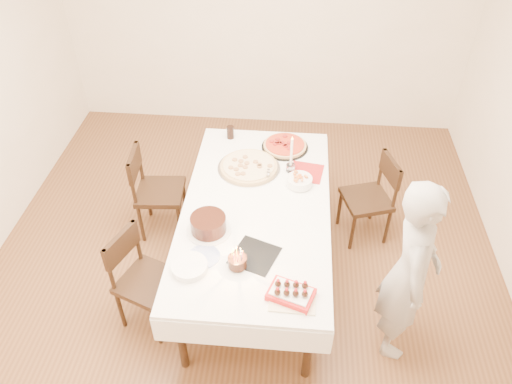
# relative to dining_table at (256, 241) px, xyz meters

# --- Properties ---
(floor) EXTENTS (5.00, 5.00, 0.00)m
(floor) POSITION_rel_dining_table_xyz_m (-0.11, -0.04, -0.38)
(floor) COLOR brown
(floor) RESTS_ON ground
(wall_back) EXTENTS (4.50, 0.04, 2.70)m
(wall_back) POSITION_rel_dining_table_xyz_m (-0.11, 2.46, 0.98)
(wall_back) COLOR white
(wall_back) RESTS_ON floor
(dining_table) EXTENTS (1.76, 2.39, 0.75)m
(dining_table) POSITION_rel_dining_table_xyz_m (0.00, 0.00, 0.00)
(dining_table) COLOR white
(dining_table) RESTS_ON floor
(chair_right_savory) EXTENTS (0.54, 0.54, 0.84)m
(chair_right_savory) POSITION_rel_dining_table_xyz_m (0.94, 0.56, 0.04)
(chair_right_savory) COLOR black
(chair_right_savory) RESTS_ON floor
(chair_left_savory) EXTENTS (0.48, 0.48, 0.88)m
(chair_left_savory) POSITION_rel_dining_table_xyz_m (-0.91, 0.47, 0.06)
(chair_left_savory) COLOR black
(chair_left_savory) RESTS_ON floor
(chair_left_dessert) EXTENTS (0.57, 0.57, 0.86)m
(chair_left_dessert) POSITION_rel_dining_table_xyz_m (-0.76, -0.55, 0.05)
(chair_left_dessert) COLOR black
(chair_left_dessert) RESTS_ON floor
(person) EXTENTS (0.44, 0.60, 1.52)m
(person) POSITION_rel_dining_table_xyz_m (1.10, -0.57, 0.39)
(person) COLOR #A19C98
(person) RESTS_ON floor
(pizza_white) EXTENTS (0.69, 0.69, 0.04)m
(pizza_white) POSITION_rel_dining_table_xyz_m (-0.10, 0.49, 0.40)
(pizza_white) COLOR beige
(pizza_white) RESTS_ON dining_table
(pizza_pepperoni) EXTENTS (0.53, 0.53, 0.04)m
(pizza_pepperoni) POSITION_rel_dining_table_xyz_m (0.19, 0.82, 0.40)
(pizza_pepperoni) COLOR red
(pizza_pepperoni) RESTS_ON dining_table
(red_placemat) EXTENTS (0.31, 0.31, 0.01)m
(red_placemat) POSITION_rel_dining_table_xyz_m (0.39, 0.48, 0.38)
(red_placemat) COLOR #B21E1E
(red_placemat) RESTS_ON dining_table
(pasta_bowl) EXTENTS (0.24, 0.24, 0.07)m
(pasta_bowl) POSITION_rel_dining_table_xyz_m (0.33, 0.30, 0.42)
(pasta_bowl) COLOR white
(pasta_bowl) RESTS_ON dining_table
(taper_candle) EXTENTS (0.10, 0.10, 0.35)m
(taper_candle) POSITION_rel_dining_table_xyz_m (0.25, 0.48, 0.55)
(taper_candle) COLOR white
(taper_candle) RESTS_ON dining_table
(shaker_pair) EXTENTS (0.08, 0.08, 0.08)m
(shaker_pair) POSITION_rel_dining_table_xyz_m (0.07, 0.35, 0.41)
(shaker_pair) COLOR white
(shaker_pair) RESTS_ON dining_table
(cola_glass) EXTENTS (0.07, 0.07, 0.12)m
(cola_glass) POSITION_rel_dining_table_xyz_m (-0.32, 0.93, 0.44)
(cola_glass) COLOR black
(cola_glass) RESTS_ON dining_table
(layer_cake) EXTENTS (0.36, 0.36, 0.13)m
(layer_cake) POSITION_rel_dining_table_xyz_m (-0.32, -0.29, 0.44)
(layer_cake) COLOR black
(layer_cake) RESTS_ON dining_table
(cake_board) EXTENTS (0.38, 0.38, 0.01)m
(cake_board) POSITION_rel_dining_table_xyz_m (0.04, -0.50, 0.38)
(cake_board) COLOR black
(cake_board) RESTS_ON dining_table
(birthday_cake) EXTENTS (0.16, 0.16, 0.14)m
(birthday_cake) POSITION_rel_dining_table_xyz_m (-0.07, -0.61, 0.46)
(birthday_cake) COLOR #391C0F
(birthday_cake) RESTS_ON dining_table
(strawberry_box) EXTENTS (0.34, 0.28, 0.07)m
(strawberry_box) POSITION_rel_dining_table_xyz_m (0.30, -0.84, 0.41)
(strawberry_box) COLOR red
(strawberry_box) RESTS_ON dining_table
(box_lid) EXTENTS (0.30, 0.21, 0.02)m
(box_lid) POSITION_rel_dining_table_xyz_m (0.31, -0.87, 0.38)
(box_lid) COLOR beige
(box_lid) RESTS_ON dining_table
(plate_stack) EXTENTS (0.33, 0.33, 0.05)m
(plate_stack) POSITION_rel_dining_table_xyz_m (-0.40, -0.67, 0.40)
(plate_stack) COLOR white
(plate_stack) RESTS_ON dining_table
(china_plate) EXTENTS (0.26, 0.26, 0.01)m
(china_plate) POSITION_rel_dining_table_xyz_m (-0.32, -0.54, 0.38)
(china_plate) COLOR white
(china_plate) RESTS_ON dining_table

